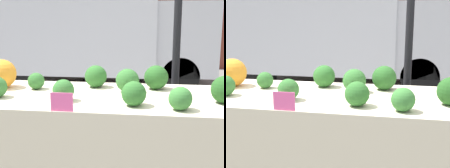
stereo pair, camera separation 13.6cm
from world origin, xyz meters
TOP-DOWN VIEW (x-y plane):
  - tent_pole at (0.49, 0.84)m, footprint 0.07×0.07m
  - parked_truck at (-1.01, 4.65)m, footprint 4.63×2.17m
  - market_table at (0.00, -0.07)m, footprint 2.16×0.86m
  - orange_cauliflower at (-0.87, 0.13)m, footprint 0.22×0.22m
  - broccoli_head_0 at (0.44, -0.30)m, footprint 0.14×0.14m
  - broccoli_head_2 at (0.17, -0.25)m, footprint 0.15×0.15m
  - broccoli_head_3 at (-0.29, -0.19)m, footprint 0.14×0.14m
  - broccoli_head_4 at (0.10, 0.12)m, footprint 0.17×0.17m
  - broccoli_head_6 at (-0.59, 0.11)m, footprint 0.13×0.13m
  - broccoli_head_7 at (-0.16, 0.24)m, footprint 0.17×0.17m
  - broccoli_head_9 at (0.30, 0.24)m, footprint 0.18×0.18m
  - price_sign at (-0.24, -0.42)m, footprint 0.13×0.01m

SIDE VIEW (x-z plane):
  - market_table at x=0.00m, z-range 0.33..1.21m
  - price_sign at x=-0.24m, z-range 0.88..0.99m
  - broccoli_head_6 at x=-0.59m, z-range 0.88..1.01m
  - broccoli_head_0 at x=0.44m, z-range 0.88..1.02m
  - broccoli_head_3 at x=-0.29m, z-range 0.88..1.02m
  - broccoli_head_2 at x=0.17m, z-range 0.88..1.03m
  - broccoli_head_4 at x=0.10m, z-range 0.88..1.05m
  - broccoli_head_7 at x=-0.16m, z-range 0.88..1.05m
  - broccoli_head_9 at x=0.30m, z-range 0.88..1.06m
  - orange_cauliflower at x=-0.87m, z-range 0.88..1.10m
  - parked_truck at x=-1.01m, z-range 0.09..2.35m
  - tent_pole at x=0.49m, z-range 0.00..2.67m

